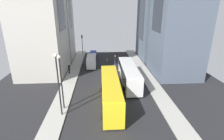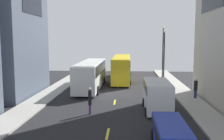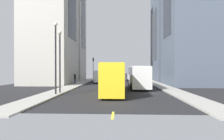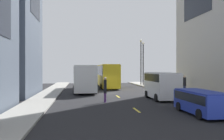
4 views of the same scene
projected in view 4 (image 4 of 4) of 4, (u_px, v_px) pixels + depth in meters
name	position (u px, v px, depth m)	size (l,w,h in m)	color
ground_plane	(113.00, 93.00, 29.31)	(41.44, 41.44, 0.00)	black
sidewalk_west	(50.00, 93.00, 28.33)	(2.49, 44.00, 0.15)	#9E9B93
sidewalk_east	(171.00, 91.00, 30.29)	(2.49, 44.00, 0.15)	#9E9B93
lane_stripe_1	(137.00, 110.00, 16.82)	(0.16, 2.00, 0.01)	yellow
lane_stripe_2	(118.00, 97.00, 25.15)	(0.16, 2.00, 0.01)	yellow
lane_stripe_3	(109.00, 90.00, 33.47)	(0.16, 2.00, 0.01)	yellow
lane_stripe_4	(103.00, 86.00, 41.80)	(0.16, 2.00, 0.01)	yellow
lane_stripe_5	(99.00, 83.00, 50.13)	(0.16, 2.00, 0.01)	yellow
city_bus_white	(85.00, 76.00, 31.57)	(2.81, 11.84, 3.35)	silver
streetcar_yellow	(107.00, 74.00, 38.61)	(2.70, 12.80, 3.59)	yellow
delivery_van_white	(161.00, 84.00, 22.82)	(2.25, 5.08, 2.58)	white
car_blue_0	(201.00, 101.00, 15.17)	(1.88, 4.63, 1.51)	#2338AD
pedestrian_crossing_near	(184.00, 84.00, 27.86)	(0.38, 0.38, 2.01)	navy
pedestrian_crossing_mid	(105.00, 88.00, 20.77)	(0.28, 0.28, 2.22)	#593372
streetlamp_near	(143.00, 59.00, 40.83)	(0.44, 0.44, 7.42)	black
streetlamp_far	(141.00, 57.00, 42.31)	(0.44, 0.44, 8.04)	black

